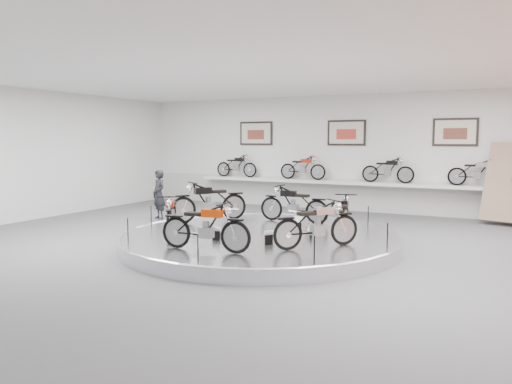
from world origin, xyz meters
The scene contains 22 objects.
floor centered at (0.00, 0.00, 0.00)m, with size 16.00×16.00×0.00m, color #535255.
ceiling centered at (0.00, 0.00, 4.00)m, with size 16.00×16.00×0.00m, color white.
wall_back centered at (0.00, 7.00, 2.00)m, with size 16.00×16.00×0.00m, color silver.
wall_left centered at (-8.00, 0.00, 2.00)m, with size 14.00×14.00×0.00m, color silver.
dado_band centered at (0.00, 6.98, 0.55)m, with size 15.68×0.04×1.10m, color #BCBCBA.
display_platform centered at (0.00, 0.30, 0.15)m, with size 6.40×6.40×0.30m, color silver.
platform_rim centered at (0.00, 0.30, 0.27)m, with size 6.40×6.40×0.10m, color #B2B2BA.
shelf centered at (0.00, 6.70, 1.00)m, with size 11.00×0.55×0.10m, color silver.
poster_left centered at (-3.50, 6.96, 2.70)m, with size 1.35×0.06×0.88m, color beige.
poster_center centered at (0.00, 6.96, 2.70)m, with size 1.35×0.06×0.88m, color beige.
poster_right centered at (3.50, 6.96, 2.70)m, with size 1.35×0.06×0.88m, color beige.
shelf_bike_a centered at (-4.20, 6.70, 1.42)m, with size 1.22×0.42×0.73m, color black, non-canonical shape.
shelf_bike_b centered at (-1.50, 6.70, 1.42)m, with size 1.22×0.42×0.73m, color maroon, non-canonical shape.
shelf_bike_c centered at (1.50, 6.70, 1.42)m, with size 1.22×0.42×0.73m, color black, non-canonical shape.
shelf_bike_d centered at (4.20, 6.70, 1.42)m, with size 1.22×0.42×0.73m, color #A6A5A9, non-canonical shape.
bike_a centered at (1.70, 1.29, 0.74)m, with size 1.49×0.53×0.88m, color black, non-canonical shape.
bike_b centered at (0.07, 2.14, 0.78)m, with size 1.65×0.58×0.97m, color black, non-canonical shape.
bike_c centered at (-1.95, 1.20, 0.84)m, with size 1.83×0.64×1.07m, color black, non-canonical shape.
bike_d centered at (-1.87, -0.55, 0.75)m, with size 1.55×0.55×0.91m, color maroon, non-canonical shape.
bike_e centered at (-0.15, -1.78, 0.78)m, with size 1.64×0.58×0.97m, color #B02D00, non-canonical shape.
bike_f centered at (1.69, -0.51, 0.78)m, with size 1.63×0.57×0.96m, color #A6A5A9, non-canonical shape.
visitor centered at (-4.60, 2.48, 0.77)m, with size 0.56×0.37×1.54m, color black.
Camera 1 is at (5.09, -9.84, 2.46)m, focal length 35.00 mm.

